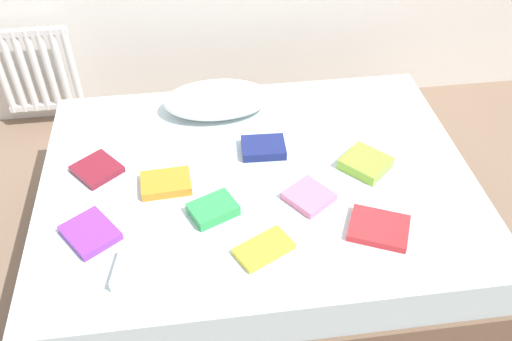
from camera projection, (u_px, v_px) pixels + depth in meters
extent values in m
plane|color=#7F6651|center=(257.00, 245.00, 2.81)|extent=(8.00, 8.00, 0.00)
cube|color=brown|center=(257.00, 227.00, 2.72)|extent=(2.00, 1.50, 0.28)
cube|color=silver|center=(257.00, 192.00, 2.55)|extent=(1.96, 1.46, 0.22)
cylinder|color=white|center=(1.00, 74.00, 3.28)|extent=(0.04, 0.04, 0.56)
cylinder|color=white|center=(13.00, 73.00, 3.28)|extent=(0.04, 0.04, 0.56)
cylinder|color=white|center=(25.00, 72.00, 3.29)|extent=(0.04, 0.04, 0.56)
cylinder|color=white|center=(37.00, 71.00, 3.30)|extent=(0.04, 0.04, 0.56)
cylinder|color=white|center=(49.00, 70.00, 3.31)|extent=(0.04, 0.04, 0.56)
cylinder|color=white|center=(61.00, 69.00, 3.31)|extent=(0.04, 0.04, 0.56)
cylinder|color=white|center=(73.00, 69.00, 3.32)|extent=(0.04, 0.04, 0.56)
cube|color=white|center=(25.00, 32.00, 3.12)|extent=(0.47, 0.04, 0.04)
cube|color=white|center=(48.00, 106.00, 3.47)|extent=(0.47, 0.04, 0.04)
ellipsoid|color=white|center=(217.00, 100.00, 2.79)|extent=(0.55, 0.31, 0.15)
cube|color=orange|center=(166.00, 183.00, 2.40)|extent=(0.23, 0.17, 0.04)
cube|color=pink|center=(309.00, 196.00, 2.35)|extent=(0.24, 0.24, 0.03)
cube|color=yellow|center=(264.00, 249.00, 2.13)|extent=(0.26, 0.22, 0.03)
cube|color=green|center=(213.00, 209.00, 2.28)|extent=(0.23, 0.20, 0.05)
cube|color=#8CC638|center=(365.00, 163.00, 2.49)|extent=(0.27, 0.27, 0.05)
cube|color=navy|center=(263.00, 148.00, 2.58)|extent=(0.21, 0.16, 0.04)
cube|color=red|center=(379.00, 228.00, 2.21)|extent=(0.29, 0.27, 0.03)
cube|color=white|center=(141.00, 271.00, 2.04)|extent=(0.22, 0.20, 0.05)
cube|color=purple|center=(90.00, 233.00, 2.19)|extent=(0.27, 0.28, 0.03)
cube|color=maroon|center=(97.00, 169.00, 2.48)|extent=(0.26, 0.26, 0.03)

